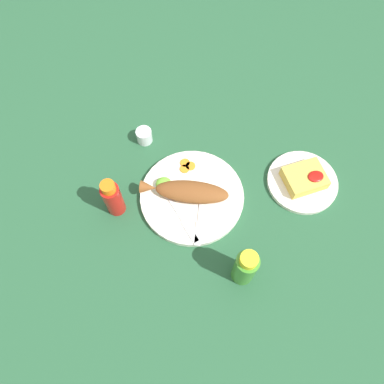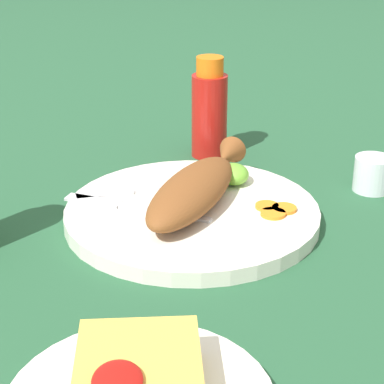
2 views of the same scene
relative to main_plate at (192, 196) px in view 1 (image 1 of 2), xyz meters
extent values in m
plane|color=#235133|center=(0.00, 0.00, -0.01)|extent=(4.00, 4.00, 0.00)
cylinder|color=white|center=(0.00, 0.00, 0.00)|extent=(0.30, 0.30, 0.02)
ellipsoid|color=brown|center=(0.00, 0.00, 0.03)|extent=(0.22, 0.15, 0.04)
cone|color=brown|center=(-0.11, 0.05, 0.03)|extent=(0.06, 0.05, 0.04)
cube|color=silver|center=(0.02, -0.03, 0.01)|extent=(0.06, 0.11, 0.00)
cube|color=silver|center=(-0.02, -0.12, 0.01)|extent=(0.04, 0.07, 0.00)
cube|color=silver|center=(-0.06, -0.01, 0.01)|extent=(0.03, 0.11, 0.00)
cube|color=silver|center=(-0.04, -0.11, 0.01)|extent=(0.03, 0.07, 0.00)
cylinder|color=orange|center=(0.01, 0.09, 0.01)|extent=(0.03, 0.03, 0.00)
cylinder|color=orange|center=(0.03, 0.09, 0.01)|extent=(0.03, 0.03, 0.00)
cylinder|color=orange|center=(0.01, 0.11, 0.01)|extent=(0.03, 0.03, 0.00)
ellipsoid|color=#6BB233|center=(-0.07, 0.06, 0.02)|extent=(0.05, 0.04, 0.03)
ellipsoid|color=#6BB233|center=(-0.07, 0.04, 0.02)|extent=(0.04, 0.04, 0.02)
cylinder|color=#B21914|center=(-0.22, 0.04, 0.05)|extent=(0.05, 0.05, 0.12)
cylinder|color=orange|center=(-0.22, 0.04, 0.12)|extent=(0.04, 0.04, 0.03)
cylinder|color=#3D8428|center=(0.05, -0.26, 0.06)|extent=(0.06, 0.06, 0.13)
cylinder|color=yellow|center=(0.05, -0.26, 0.13)|extent=(0.04, 0.04, 0.03)
cylinder|color=silver|center=(-0.08, 0.24, 0.01)|extent=(0.05, 0.05, 0.05)
cylinder|color=white|center=(-0.08, 0.24, 0.00)|extent=(0.04, 0.04, 0.02)
cylinder|color=white|center=(0.33, -0.06, 0.00)|extent=(0.21, 0.21, 0.01)
cube|color=gold|center=(0.33, -0.06, 0.02)|extent=(0.11, 0.09, 0.04)
ellipsoid|color=#AD140F|center=(0.35, -0.07, 0.04)|extent=(0.05, 0.04, 0.01)
camera|label=1|loc=(-0.15, -0.44, 0.99)|focal=35.00mm
camera|label=2|loc=(0.74, -0.05, 0.36)|focal=65.00mm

